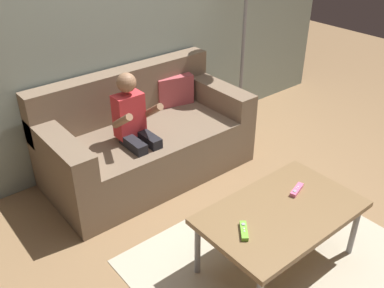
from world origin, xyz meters
TOP-DOWN VIEW (x-y plane):
  - ground_plane at (0.00, 0.00)m, footprint 9.83×9.83m
  - wall_back at (0.00, 1.64)m, footprint 4.91×0.05m
  - couch at (-0.03, 1.25)m, footprint 1.61×0.80m
  - person_seated_on_couch at (-0.21, 1.07)m, footprint 0.30×0.37m
  - coffee_table at (0.01, -0.12)m, footprint 0.96×0.59m
  - area_rug at (0.01, -0.12)m, footprint 1.63×1.34m
  - game_remote_pink_near_edge at (0.22, -0.06)m, footprint 0.14×0.08m
  - game_remote_lime_center at (-0.29, -0.12)m, footprint 0.12×0.13m

SIDE VIEW (x-z plane):
  - ground_plane at x=0.00m, z-range 0.00..0.00m
  - area_rug at x=0.01m, z-range 0.00..0.01m
  - couch at x=-0.03m, z-range -0.11..0.69m
  - coffee_table at x=0.01m, z-range 0.17..0.59m
  - game_remote_pink_near_edge at x=0.22m, z-range 0.41..0.44m
  - game_remote_lime_center at x=-0.29m, z-range 0.41..0.44m
  - person_seated_on_couch at x=-0.21m, z-range 0.07..1.00m
  - wall_back at x=0.00m, z-range 0.00..2.50m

